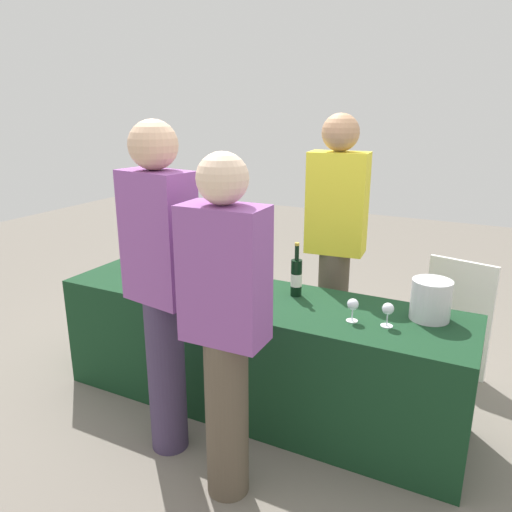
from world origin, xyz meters
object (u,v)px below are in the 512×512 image
(wine_glass_0, at_px, (143,265))
(ice_bucket, at_px, (431,300))
(wine_bottle_3, at_px, (296,277))
(wine_glass_1, at_px, (230,280))
(guest_1, at_px, (225,321))
(menu_board, at_px, (457,318))
(wine_bottle_2, at_px, (246,269))
(wine_bottle_0, at_px, (139,254))
(wine_glass_2, at_px, (353,306))
(wine_bottle_1, at_px, (181,256))
(wine_glass_3, at_px, (388,310))
(server_pouring, at_px, (336,237))
(guest_0, at_px, (161,279))

(wine_glass_0, xyz_separation_m, ice_bucket, (1.74, 0.19, 0.01))
(wine_bottle_3, relative_size, wine_glass_1, 2.33)
(guest_1, relative_size, menu_board, 1.99)
(wine_bottle_2, relative_size, menu_board, 0.37)
(wine_bottle_3, xyz_separation_m, ice_bucket, (0.76, 0.01, -0.01))
(wine_glass_1, bearing_deg, menu_board, 41.36)
(wine_bottle_0, bearing_deg, wine_glass_2, -6.56)
(wine_bottle_2, bearing_deg, wine_bottle_1, 176.57)
(wine_glass_1, bearing_deg, wine_glass_2, -1.58)
(wine_bottle_2, bearing_deg, wine_glass_0, -163.02)
(wine_bottle_1, bearing_deg, wine_glass_1, -24.00)
(wine_bottle_0, bearing_deg, wine_glass_0, -44.47)
(wine_glass_0, relative_size, ice_bucket, 0.65)
(wine_glass_3, relative_size, server_pouring, 0.07)
(wine_glass_1, distance_m, guest_1, 0.74)
(ice_bucket, bearing_deg, wine_bottle_0, -178.97)
(wine_glass_0, relative_size, guest_0, 0.08)
(wine_glass_1, relative_size, server_pouring, 0.08)
(wine_glass_3, bearing_deg, wine_bottle_3, 162.04)
(wine_bottle_1, relative_size, wine_glass_0, 2.25)
(wine_bottle_2, xyz_separation_m, guest_1, (0.35, -0.84, 0.06))
(wine_bottle_3, distance_m, wine_glass_0, 1.00)
(wine_bottle_3, distance_m, guest_1, 0.84)
(wine_bottle_0, xyz_separation_m, guest_1, (1.15, -0.80, 0.06))
(wine_bottle_2, relative_size, wine_glass_1, 2.17)
(wine_bottle_0, height_order, guest_1, guest_1)
(wine_glass_3, distance_m, guest_1, 0.87)
(wine_bottle_1, distance_m, menu_board, 1.93)
(wine_glass_1, height_order, wine_glass_2, wine_glass_1)
(wine_bottle_0, height_order, server_pouring, server_pouring)
(wine_bottle_1, height_order, wine_bottle_2, wine_bottle_1)
(wine_glass_1, height_order, server_pouring, server_pouring)
(wine_bottle_0, xyz_separation_m, wine_bottle_2, (0.80, 0.04, -0.00))
(wine_glass_0, xyz_separation_m, wine_glass_1, (0.65, -0.00, 0.00))
(wine_glass_3, distance_m, server_pouring, 0.87)
(wine_glass_2, height_order, ice_bucket, ice_bucket)
(guest_0, bearing_deg, wine_bottle_3, 66.95)
(wine_bottle_2, distance_m, menu_board, 1.52)
(wine_glass_3, height_order, ice_bucket, ice_bucket)
(wine_bottle_3, height_order, guest_1, guest_1)
(wine_glass_3, bearing_deg, wine_glass_0, 179.91)
(wine_glass_1, xyz_separation_m, server_pouring, (0.41, 0.68, 0.15))
(guest_0, bearing_deg, menu_board, 59.82)
(guest_1, bearing_deg, ice_bucket, 47.11)
(wine_glass_2, xyz_separation_m, ice_bucket, (0.35, 0.21, 0.02))
(wine_glass_0, bearing_deg, server_pouring, 32.87)
(wine_glass_3, height_order, guest_0, guest_0)
(wine_bottle_3, bearing_deg, wine_bottle_1, 177.21)
(wine_glass_3, bearing_deg, menu_board, 75.73)
(ice_bucket, relative_size, guest_0, 0.12)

